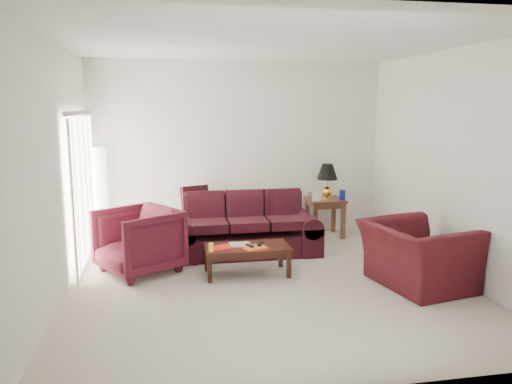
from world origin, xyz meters
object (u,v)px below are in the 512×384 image
(sofa, at_px, (246,225))
(coffee_table, at_px, (247,260))
(floor_lamp, at_px, (101,197))
(armchair_right, at_px, (417,255))
(end_table, at_px, (325,217))
(armchair_left, at_px, (139,241))

(sofa, relative_size, coffee_table, 1.93)
(floor_lamp, height_order, armchair_right, floor_lamp)
(end_table, relative_size, coffee_table, 0.58)
(floor_lamp, bearing_deg, coffee_table, -40.91)
(armchair_left, height_order, armchair_right, armchair_left)
(armchair_left, xyz_separation_m, coffee_table, (1.44, -0.36, -0.24))
(sofa, bearing_deg, end_table, 24.18)
(end_table, bearing_deg, floor_lamp, 179.18)
(end_table, height_order, floor_lamp, floor_lamp)
(armchair_right, xyz_separation_m, coffee_table, (-2.04, 0.81, -0.20))
(end_table, distance_m, coffee_table, 2.42)
(armchair_right, bearing_deg, armchair_left, 59.92)
(floor_lamp, distance_m, armchair_left, 1.62)
(sofa, xyz_separation_m, floor_lamp, (-2.23, 0.85, 0.36))
(sofa, height_order, end_table, sofa)
(sofa, xyz_separation_m, coffee_table, (-0.15, -0.95, -0.25))
(end_table, bearing_deg, armchair_right, -81.66)
(floor_lamp, bearing_deg, sofa, -20.94)
(end_table, relative_size, armchair_left, 0.68)
(floor_lamp, relative_size, coffee_table, 1.42)
(armchair_left, bearing_deg, sofa, 77.48)
(coffee_table, bearing_deg, sofa, 73.40)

